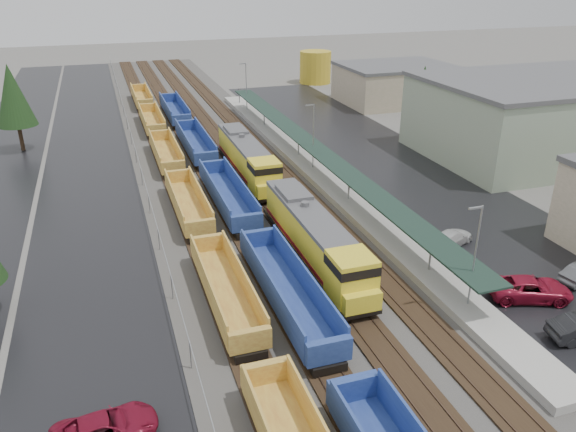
% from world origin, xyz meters
% --- Properties ---
extents(ballast_strip, '(20.00, 160.00, 0.08)m').
position_xyz_m(ballast_strip, '(0.00, 60.00, 0.04)').
color(ballast_strip, '#302D2B').
rests_on(ballast_strip, ground).
extents(trackbed, '(14.60, 160.00, 0.22)m').
position_xyz_m(trackbed, '(-0.00, 60.00, 0.16)').
color(trackbed, black).
rests_on(trackbed, ground).
extents(west_parking_lot, '(10.00, 160.00, 0.02)m').
position_xyz_m(west_parking_lot, '(-15.00, 60.00, 0.01)').
color(west_parking_lot, black).
rests_on(west_parking_lot, ground).
extents(east_commuter_lot, '(16.00, 100.00, 0.02)m').
position_xyz_m(east_commuter_lot, '(19.00, 50.00, 0.01)').
color(east_commuter_lot, black).
rests_on(east_commuter_lot, ground).
extents(station_platform, '(3.00, 80.00, 8.00)m').
position_xyz_m(station_platform, '(9.50, 50.01, 0.73)').
color(station_platform, '#9E9B93').
rests_on(station_platform, ground).
extents(chainlink_fence, '(0.08, 160.04, 2.02)m').
position_xyz_m(chainlink_fence, '(-9.50, 58.44, 1.61)').
color(chainlink_fence, gray).
rests_on(chainlink_fence, ground).
extents(industrial_buildings, '(32.52, 75.30, 9.50)m').
position_xyz_m(industrial_buildings, '(37.76, 45.85, 4.25)').
color(industrial_buildings, tan).
rests_on(industrial_buildings, ground).
extents(distant_hills, '(301.00, 140.00, 25.20)m').
position_xyz_m(distant_hills, '(44.79, 210.68, 0.00)').
color(distant_hills, '#495441').
rests_on(distant_hills, ground).
extents(tree_west_far, '(4.84, 4.84, 11.00)m').
position_xyz_m(tree_west_far, '(-23.00, 70.00, 7.12)').
color(tree_west_far, '#332316').
rests_on(tree_west_far, ground).
extents(tree_east, '(4.40, 4.40, 10.00)m').
position_xyz_m(tree_east, '(28.00, 58.00, 6.47)').
color(tree_east, '#332316').
rests_on(tree_east, ground).
extents(locomotive_lead, '(2.87, 18.91, 4.28)m').
position_xyz_m(locomotive_lead, '(2.00, 29.56, 2.30)').
color(locomotive_lead, black).
rests_on(locomotive_lead, ground).
extents(locomotive_trail, '(2.87, 18.91, 4.28)m').
position_xyz_m(locomotive_trail, '(2.00, 50.56, 2.30)').
color(locomotive_trail, black).
rests_on(locomotive_trail, ground).
extents(well_string_yellow, '(2.67, 112.74, 2.37)m').
position_xyz_m(well_string_yellow, '(-6.00, 42.69, 1.18)').
color(well_string_yellow, '#AA6F2F').
rests_on(well_string_yellow, ground).
extents(well_string_blue, '(2.84, 109.02, 2.52)m').
position_xyz_m(well_string_blue, '(-2.00, 33.99, 1.24)').
color(well_string_blue, navy).
rests_on(well_string_blue, ground).
extents(storage_tank, '(6.28, 6.28, 6.28)m').
position_xyz_m(storage_tank, '(29.25, 100.92, 3.14)').
color(storage_tank, gold).
rests_on(storage_tank, ground).
extents(parked_car_west_c, '(2.95, 5.45, 1.45)m').
position_xyz_m(parked_car_west_c, '(-14.47, 15.98, 0.73)').
color(parked_car_west_c, maroon).
rests_on(parked_car_west_c, ground).
extents(parked_car_east_b, '(4.52, 6.37, 1.61)m').
position_xyz_m(parked_car_east_b, '(14.76, 20.09, 0.81)').
color(parked_car_east_b, maroon).
rests_on(parked_car_east_b, ground).
extents(parked_car_east_c, '(3.72, 5.08, 1.37)m').
position_xyz_m(parked_car_east_c, '(14.20, 29.11, 0.68)').
color(parked_car_east_c, silver).
rests_on(parked_car_east_c, ground).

